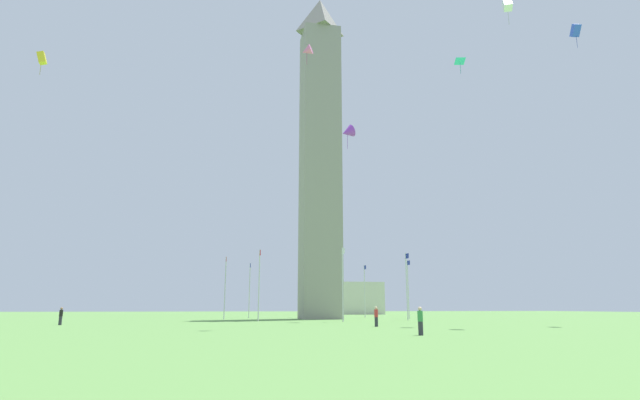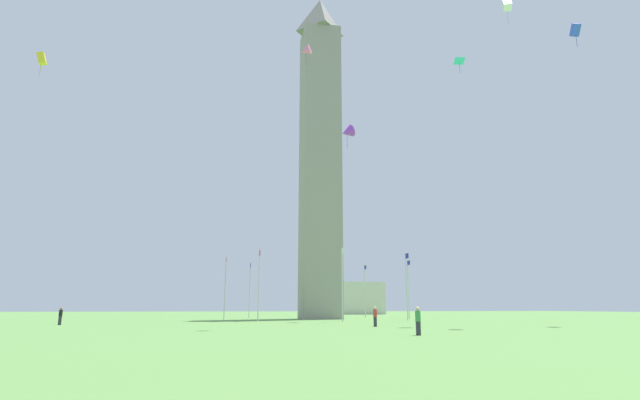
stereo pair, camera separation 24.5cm
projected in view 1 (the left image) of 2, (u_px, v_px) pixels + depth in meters
The scene contains 20 objects.
ground_plane at pixel (320, 319), 69.03m from camera, with size 260.00×260.00×0.00m, color #609347.
obelisk_monument at pixel (320, 148), 74.42m from camera, with size 5.55×5.55×50.48m.
flagpole_n at pixel (343, 281), 57.22m from camera, with size 1.12×0.14×8.52m.
flagpole_ne at pixel (407, 283), 62.79m from camera, with size 1.12×0.14×8.52m.
flagpole_e at pixel (408, 286), 72.55m from camera, with size 1.12×0.14×8.52m.
flagpole_se at pixel (365, 288), 80.81m from camera, with size 1.12×0.14×8.52m.
flagpole_s at pixel (304, 289), 82.71m from camera, with size 1.12×0.14×8.52m.
flagpole_sw at pixel (250, 288), 77.15m from camera, with size 1.12×0.14×8.52m.
flagpole_w at pixel (225, 285), 67.38m from camera, with size 1.12×0.14×8.52m.
flagpole_nw at pixel (259, 282), 59.13m from camera, with size 1.12×0.14×8.52m.
person_black_shirt at pixel (61, 316), 45.86m from camera, with size 0.32×0.32×1.63m.
person_red_shirt at pixel (376, 317), 42.04m from camera, with size 0.32×0.32×1.69m.
person_green_shirt at pixel (420, 321), 29.16m from camera, with size 0.32×0.32×1.66m.
kite_cyan_diamond at pixel (460, 62), 51.71m from camera, with size 1.18×1.22×1.62m.
kite_pink_delta at pixel (307, 51), 45.55m from camera, with size 1.38×1.44×1.95m.
kite_purple_delta at pixel (347, 132), 62.68m from camera, with size 1.85×2.16×3.22m.
kite_blue_box at pixel (575, 31), 55.00m from camera, with size 1.51×0.99×2.88m.
kite_yellow_box at pixel (42, 58), 54.29m from camera, with size 0.78×1.10×2.73m.
kite_white_box at pixel (507, 5), 50.37m from camera, with size 1.65×1.31×3.05m.
distant_building at pixel (344, 299), 126.05m from camera, with size 29.18×12.19×7.36m.
Camera 1 is at (69.59, -14.14, 1.63)m, focal length 27.58 mm.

